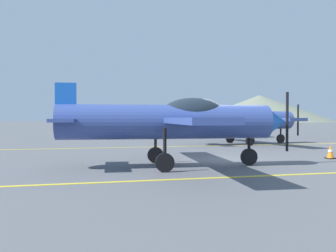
# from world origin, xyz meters

# --- Properties ---
(ground_plane) EXTENTS (400.00, 400.00, 0.00)m
(ground_plane) POSITION_xyz_m (0.00, 0.00, 0.00)
(ground_plane) COLOR #54565B
(apron_line_near) EXTENTS (80.00, 0.16, 0.01)m
(apron_line_near) POSITION_xyz_m (0.00, -3.67, 0.01)
(apron_line_near) COLOR yellow
(apron_line_near) RESTS_ON ground_plane
(apron_line_far) EXTENTS (80.00, 0.16, 0.01)m
(apron_line_far) POSITION_xyz_m (0.00, 7.75, 0.01)
(apron_line_far) COLOR yellow
(apron_line_far) RESTS_ON ground_plane
(airplane_near) EXTENTS (8.46, 9.73, 2.91)m
(airplane_near) POSITION_xyz_m (-2.32, -1.09, 1.64)
(airplane_near) COLOR #33478C
(airplane_near) RESTS_ON ground_plane
(airplane_mid) EXTENTS (8.49, 9.74, 2.91)m
(airplane_mid) POSITION_xyz_m (5.14, 8.65, 1.64)
(airplane_mid) COLOR #33478C
(airplane_mid) RESTS_ON ground_plane
(airplane_far) EXTENTS (8.50, 9.74, 2.91)m
(airplane_far) POSITION_xyz_m (-0.29, 20.30, 1.64)
(airplane_far) COLOR #33478C
(airplane_far) RESTS_ON ground_plane
(car_sedan) EXTENTS (2.70, 4.58, 1.62)m
(car_sedan) POSITION_xyz_m (9.20, 17.53, 0.84)
(car_sedan) COLOR black
(car_sedan) RESTS_ON ground_plane
(traffic_cone_front) EXTENTS (0.36, 0.36, 0.59)m
(traffic_cone_front) POSITION_xyz_m (4.75, -0.15, 0.29)
(traffic_cone_front) COLOR black
(traffic_cone_front) RESTS_ON ground_plane
(hill_centerleft) EXTENTS (67.02, 67.02, 12.42)m
(hill_centerleft) POSITION_xyz_m (75.33, 140.31, 6.21)
(hill_centerleft) COLOR slate
(hill_centerleft) RESTS_ON ground_plane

